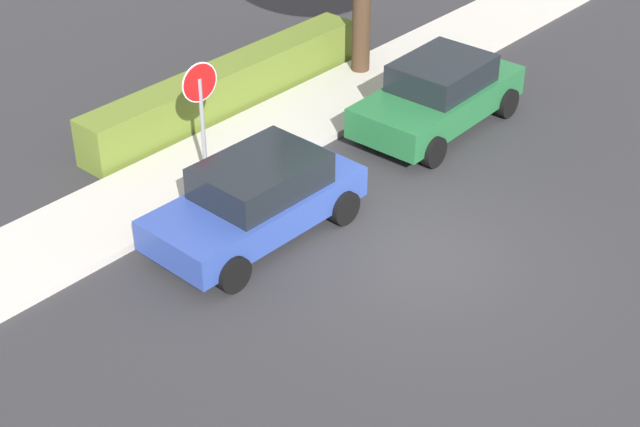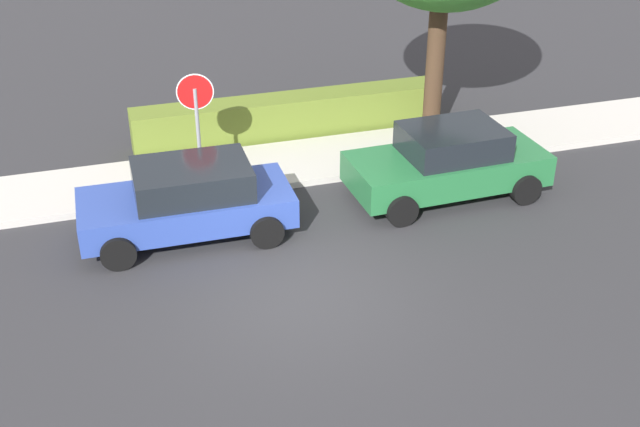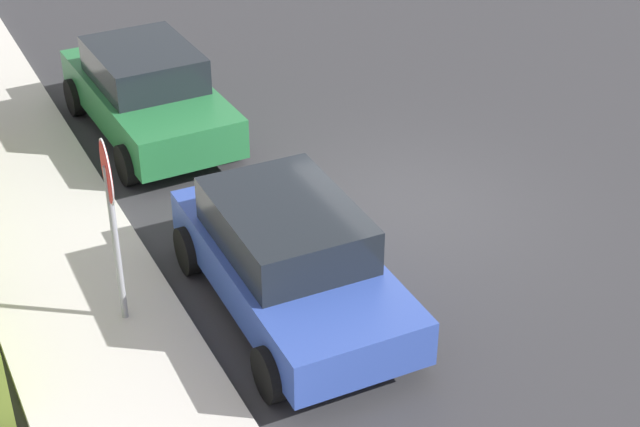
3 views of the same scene
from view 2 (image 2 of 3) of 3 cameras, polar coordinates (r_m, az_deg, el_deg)
The scene contains 6 objects.
ground_plane at distance 13.81m, azimuth -1.44°, elevation -5.60°, with size 60.00×60.00×0.00m, color #2D2D30.
sidewalk_curb at distance 17.86m, azimuth -5.71°, elevation 3.09°, with size 32.00×2.15×0.14m, color beige.
stop_sign at distance 16.72m, azimuth -8.78°, elevation 7.23°, with size 0.76×0.10×2.52m.
parked_car_blue at distance 15.30m, azimuth -9.36°, elevation 0.97°, with size 4.01×2.00×1.45m.
parked_car_green at distance 16.75m, azimuth 9.10°, elevation 3.64°, with size 4.12×2.06×1.51m.
front_yard_hedge at distance 19.44m, azimuth -2.25°, elevation 6.87°, with size 7.46×0.84×1.03m.
Camera 2 is at (-3.02, -10.95, 7.86)m, focal length 45.00 mm.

